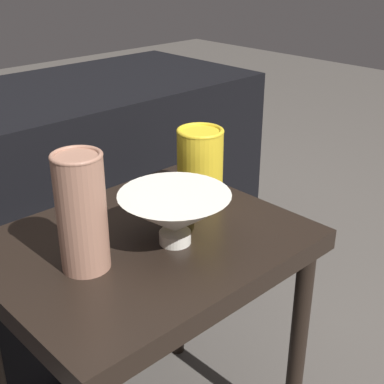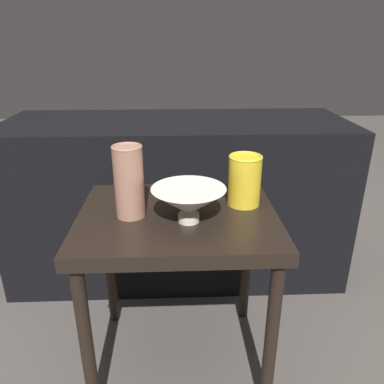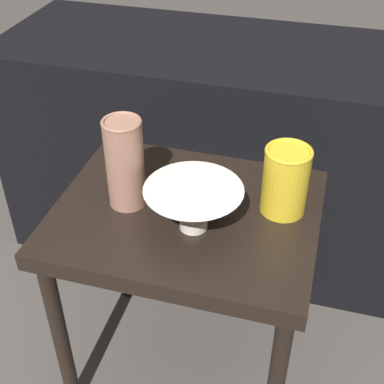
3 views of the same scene
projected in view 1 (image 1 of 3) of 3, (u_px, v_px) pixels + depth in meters
table at (146, 272)px, 1.01m from camera, size 0.56×0.45×0.53m
couch_backdrop at (17, 226)px, 1.42m from camera, size 1.39×0.50×0.68m
bowl at (175, 214)px, 0.94m from camera, size 0.20×0.20×0.10m
vase_textured_left at (82, 212)px, 0.85m from camera, size 0.08×0.08×0.20m
vase_colorful_right at (200, 163)px, 1.10m from camera, size 0.10×0.10×0.15m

